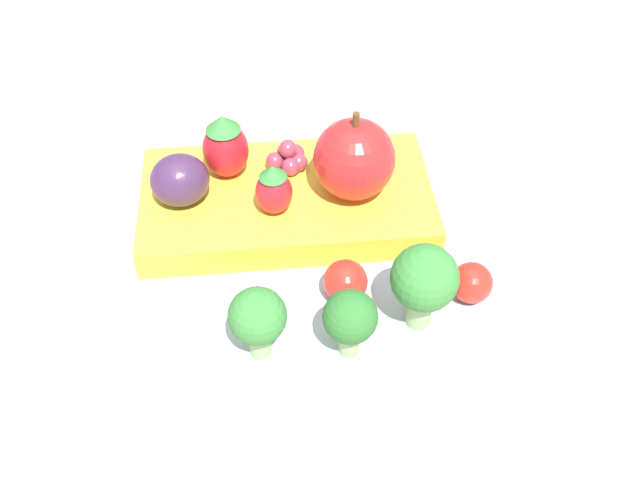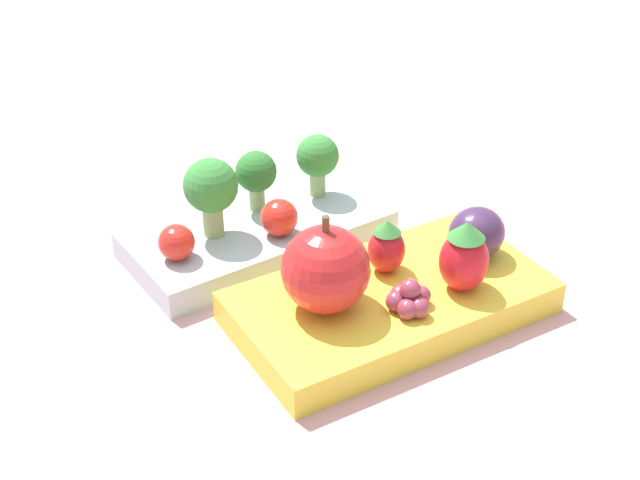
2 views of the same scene
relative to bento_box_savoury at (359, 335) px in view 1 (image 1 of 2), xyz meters
The scene contains 13 objects.
ground_plane 0.06m from the bento_box_savoury, 79.11° to the right, with size 4.00×4.00×0.00m, color #C6939E.
bento_box_savoury is the anchor object (origin of this frame).
bento_box_fruit 0.13m from the bento_box_savoury, 81.80° to the right, with size 0.22×0.14×0.02m.
broccoli_floret_0 0.04m from the bento_box_savoury, 66.49° to the left, with size 0.03×0.03×0.05m.
broccoli_floret_1 0.06m from the bento_box_savoury, behind, with size 0.04×0.04×0.06m.
broccoli_floret_2 0.07m from the bento_box_savoury, ahead, with size 0.03×0.03×0.05m.
cherry_tomato_0 0.07m from the bento_box_savoury, behind, with size 0.03×0.03×0.03m.
cherry_tomato_1 0.03m from the bento_box_savoury, 83.03° to the right, with size 0.03×0.03×0.03m.
apple 0.12m from the bento_box_savoury, 103.51° to the right, with size 0.06×0.06×0.07m.
strawberry_0 0.17m from the bento_box_savoury, 70.28° to the right, with size 0.03×0.03×0.05m.
strawberry_1 0.11m from the bento_box_savoury, 74.46° to the right, with size 0.03×0.03×0.04m.
plum 0.16m from the bento_box_savoury, 55.88° to the right, with size 0.04×0.04×0.04m.
grape_cluster 0.15m from the bento_box_savoury, 85.39° to the right, with size 0.03×0.03×0.02m.
Camera 1 is at (0.07, 0.30, 0.36)m, focal length 40.00 mm.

